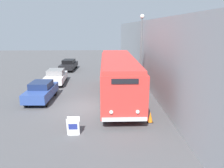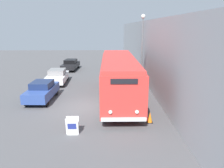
% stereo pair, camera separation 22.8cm
% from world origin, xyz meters
% --- Properties ---
extents(ground_plane, '(80.00, 80.00, 0.00)m').
position_xyz_m(ground_plane, '(0.00, 0.00, 0.00)').
color(ground_plane, '#4C4C4F').
extents(building_wall_right, '(0.30, 60.00, 6.28)m').
position_xyz_m(building_wall_right, '(5.84, 10.00, 3.14)').
color(building_wall_right, '#9EA3A8').
rests_on(building_wall_right, ground_plane).
extents(vintage_bus, '(2.67, 11.62, 3.31)m').
position_xyz_m(vintage_bus, '(2.70, 2.17, 1.88)').
color(vintage_bus, black).
rests_on(vintage_bus, ground_plane).
extents(sign_board, '(0.67, 0.37, 1.00)m').
position_xyz_m(sign_board, '(-0.09, -4.12, 0.48)').
color(sign_board, gray).
rests_on(sign_board, ground_plane).
extents(streetlamp, '(0.36, 0.36, 6.66)m').
position_xyz_m(streetlamp, '(4.75, 3.79, 4.29)').
color(streetlamp, '#595E60').
rests_on(streetlamp, ground_plane).
extents(parked_car_near, '(1.87, 4.11, 1.50)m').
position_xyz_m(parked_car_near, '(-3.37, 1.71, 0.77)').
color(parked_car_near, black).
rests_on(parked_car_near, ground_plane).
extents(parked_car_mid, '(1.97, 4.26, 1.44)m').
position_xyz_m(parked_car_mid, '(-3.38, 7.05, 0.73)').
color(parked_car_mid, black).
rests_on(parked_car_mid, ground_plane).
extents(parked_car_far, '(1.98, 4.40, 1.40)m').
position_xyz_m(parked_car_far, '(-3.20, 14.26, 0.73)').
color(parked_car_far, black).
rests_on(parked_car_far, ground_plane).
extents(traffic_cone, '(0.36, 0.36, 0.66)m').
position_xyz_m(traffic_cone, '(4.37, -2.65, 0.33)').
color(traffic_cone, black).
rests_on(traffic_cone, ground_plane).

